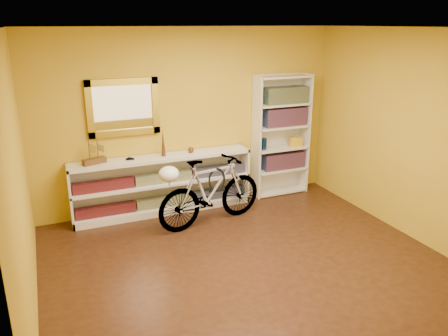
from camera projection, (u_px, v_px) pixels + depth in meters
name	position (u px, v px, depth m)	size (l,w,h in m)	color
floor	(247.00, 264.00, 5.11)	(4.50, 4.00, 0.01)	black
ceiling	(252.00, 27.00, 4.30)	(4.50, 4.00, 0.01)	silver
back_wall	(189.00, 119.00, 6.46)	(4.50, 0.01, 2.60)	gold
left_wall	(18.00, 184.00, 3.87)	(0.01, 4.00, 2.60)	gold
right_wall	(412.00, 136.00, 5.53)	(0.01, 4.00, 2.60)	gold
gilt_mirror	(123.00, 108.00, 6.00)	(0.98, 0.06, 0.78)	olive
wall_socket	(245.00, 180.00, 7.10)	(0.09, 0.01, 0.09)	silver
console_unit	(163.00, 184.00, 6.39)	(2.60, 0.35, 0.85)	silver
cd_row_lower	(164.00, 201.00, 6.45)	(2.50, 0.13, 0.14)	black
cd_row_upper	(163.00, 178.00, 6.34)	(2.50, 0.13, 0.14)	navy
model_ship	(93.00, 150.00, 5.86)	(0.31, 0.12, 0.37)	#452C13
toy_car	(130.00, 160.00, 6.09)	(0.00, 0.00, 0.00)	black
bronze_ornament	(163.00, 143.00, 6.21)	(0.06, 0.06, 0.38)	brown
decorative_orb	(191.00, 150.00, 6.40)	(0.09, 0.09, 0.09)	brown
bookcase	(281.00, 136.00, 6.96)	(0.90, 0.30, 1.90)	silver
book_row_a	(283.00, 160.00, 7.10)	(0.70, 0.22, 0.26)	maroon
book_row_b	(285.00, 117.00, 6.88)	(0.70, 0.22, 0.28)	maroon
book_row_c	(286.00, 95.00, 6.78)	(0.70, 0.22, 0.25)	navy
travel_mug	(264.00, 144.00, 6.86)	(0.08, 0.08, 0.18)	navy
red_tin	(270.00, 98.00, 6.72)	(0.13, 0.13, 0.17)	maroon
yellow_bag	(296.00, 142.00, 7.05)	(0.19, 0.13, 0.15)	gold
bicycle	(211.00, 191.00, 5.99)	(1.62, 0.42, 0.95)	silver
helmet	(169.00, 174.00, 5.56)	(0.26, 0.25, 0.20)	white
u_lock	(217.00, 180.00, 6.00)	(0.25, 0.25, 0.03)	black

